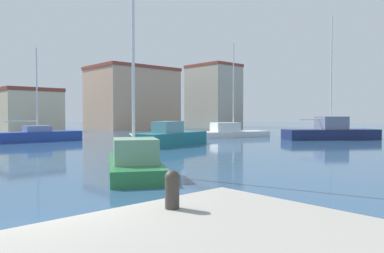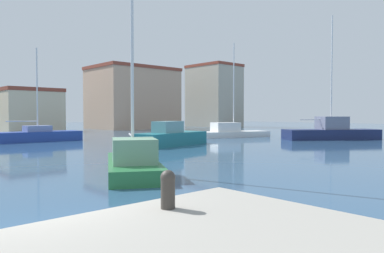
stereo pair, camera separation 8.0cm
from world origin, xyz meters
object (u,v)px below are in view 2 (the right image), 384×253
motorboat_teal_near_pier (171,137)px  sailboat_blue_center_channel (38,135)px  mooring_bollard (168,188)px  sailboat_navy_far_right (331,131)px  sailboat_white_distant_north (231,132)px  sailboat_green_behind_lamppost (133,160)px

motorboat_teal_near_pier → sailboat_blue_center_channel: size_ratio=0.86×
mooring_bollard → sailboat_navy_far_right: size_ratio=0.05×
sailboat_white_distant_north → sailboat_navy_far_right: sailboat_navy_far_right is taller
motorboat_teal_near_pier → sailboat_navy_far_right: bearing=-17.3°
mooring_bollard → sailboat_green_behind_lamppost: size_ratio=0.07×
sailboat_green_behind_lamppost → sailboat_white_distant_north: bearing=32.8°
sailboat_white_distant_north → sailboat_green_behind_lamppost: (-20.43, -13.16, -0.01)m
sailboat_navy_far_right → mooring_bollard: bearing=-157.2°
sailboat_white_distant_north → sailboat_blue_center_channel: 18.20m
sailboat_navy_far_right → sailboat_white_distant_north: bearing=115.9°
mooring_bollard → sailboat_blue_center_channel: bearing=74.0°
sailboat_navy_far_right → motorboat_teal_near_pier: bearing=162.7°
mooring_bollard → motorboat_teal_near_pier: 21.75m
mooring_bollard → sailboat_white_distant_north: 32.24m
motorboat_teal_near_pier → sailboat_green_behind_lamppost: 13.28m
sailboat_navy_far_right → motorboat_teal_near_pier: 15.88m
sailboat_navy_far_right → sailboat_green_behind_lamppost: (-24.58, -4.62, -0.20)m
mooring_bollard → sailboat_blue_center_channel: size_ratio=0.07×
motorboat_teal_near_pier → sailboat_white_distant_north: bearing=19.1°
sailboat_navy_far_right → sailboat_blue_center_channel: size_ratio=1.42×
motorboat_teal_near_pier → sailboat_blue_center_channel: 12.37m
sailboat_navy_far_right → sailboat_green_behind_lamppost: 25.01m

